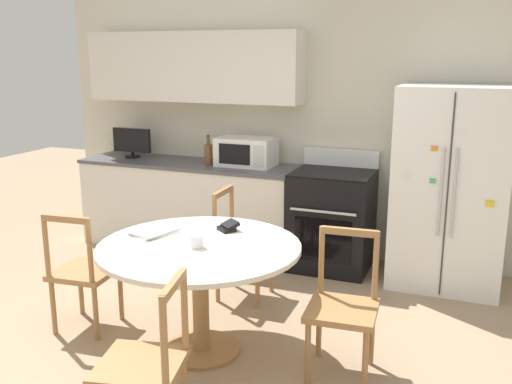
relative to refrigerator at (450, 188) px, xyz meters
name	(u,v)px	position (x,y,z in m)	size (l,w,h in m)	color
ground_plane	(172,380)	(-1.44, -2.24, -0.86)	(14.00, 14.00, 0.00)	#9E8466
back_wall	(272,107)	(-1.74, 0.35, 0.59)	(5.20, 0.44, 2.60)	beige
kitchen_counter	(190,205)	(-2.52, 0.05, -0.41)	(2.27, 0.64, 0.90)	silver
refrigerator	(450,188)	(0.00, 0.00, 0.00)	(0.91, 0.72, 1.72)	white
oven_range	(332,219)	(-1.01, 0.03, -0.39)	(0.72, 0.68, 1.08)	black
microwave	(246,152)	(-1.91, 0.10, 0.18)	(0.55, 0.37, 0.28)	white
countertop_tv	(132,141)	(-3.20, 0.08, 0.21)	(0.43, 0.16, 0.31)	black
counter_bottle	(208,154)	(-2.27, 0.00, 0.15)	(0.08, 0.08, 0.29)	brown
dining_table	(200,263)	(-1.43, -1.84, -0.23)	(1.33, 1.33, 0.76)	beige
dining_chair_right	(343,308)	(-0.50, -1.74, -0.42)	(0.45, 0.45, 0.90)	#9E7042
dining_chair_left	(83,272)	(-2.37, -1.85, -0.42)	(0.46, 0.46, 0.90)	#9E7042
dining_chair_far	(242,246)	(-1.53, -0.91, -0.42)	(0.43, 0.43, 0.90)	#9E7042
dining_chair_near	(146,365)	(-1.27, -2.77, -0.42)	(0.50, 0.50, 0.90)	#9E7042
candle_glass	(197,242)	(-1.42, -1.90, -0.06)	(0.09, 0.09, 0.08)	silver
wallet	(228,227)	(-1.38, -1.50, -0.07)	(0.17, 0.17, 0.07)	black
mail_stack	(155,232)	(-1.83, -1.74, -0.08)	(0.33, 0.37, 0.02)	white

